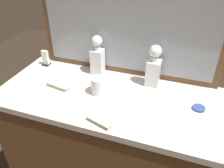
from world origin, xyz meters
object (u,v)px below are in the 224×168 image
at_px(crystal_tumbler_far_right, 99,86).
at_px(porcelain_dish, 199,108).
at_px(crystal_decanter_front, 98,59).
at_px(silver_brush_far_left, 59,85).
at_px(crystal_decanter_right, 153,70).
at_px(silver_brush_right, 101,120).
at_px(napkin_holder, 46,59).

bearing_deg(crystal_tumbler_far_right, porcelain_dish, 3.30).
relative_size(crystal_decanter_front, silver_brush_far_left, 1.69).
distance_m(crystal_decanter_right, porcelain_dish, 0.34).
relative_size(silver_brush_right, porcelain_dish, 2.22).
height_order(crystal_decanter_front, porcelain_dish, crystal_decanter_front).
relative_size(crystal_decanter_right, silver_brush_far_left, 1.68).
distance_m(crystal_decanter_front, crystal_tumbler_far_right, 0.24).
distance_m(crystal_decanter_right, silver_brush_right, 0.47).
height_order(crystal_decanter_right, porcelain_dish, crystal_decanter_right).
height_order(silver_brush_right, napkin_holder, napkin_holder).
relative_size(crystal_decanter_right, napkin_holder, 2.40).
bearing_deg(crystal_tumbler_far_right, silver_brush_right, -66.04).
xyz_separation_m(crystal_decanter_right, silver_brush_right, (-0.17, -0.43, -0.09)).
relative_size(crystal_tumbler_far_right, porcelain_dish, 1.49).
relative_size(crystal_tumbler_far_right, silver_brush_far_left, 0.65).
bearing_deg(porcelain_dish, crystal_tumbler_far_right, -176.70).
bearing_deg(napkin_holder, silver_brush_right, -36.14).
bearing_deg(silver_brush_far_left, napkin_holder, 136.04).
xyz_separation_m(crystal_decanter_right, silver_brush_far_left, (-0.53, -0.22, -0.09)).
bearing_deg(napkin_holder, crystal_decanter_front, 2.77).
xyz_separation_m(silver_brush_far_left, silver_brush_right, (0.36, -0.21, 0.00)).
height_order(crystal_tumbler_far_right, napkin_holder, napkin_holder).
distance_m(silver_brush_far_left, porcelain_dish, 0.82).
distance_m(crystal_decanter_front, silver_brush_right, 0.50).
height_order(crystal_decanter_right, silver_brush_right, crystal_decanter_right).
height_order(silver_brush_far_left, napkin_holder, napkin_holder).
relative_size(crystal_decanter_front, napkin_holder, 2.40).
distance_m(crystal_decanter_right, napkin_holder, 0.77).
xyz_separation_m(porcelain_dish, napkin_holder, (-1.05, 0.16, 0.04)).
height_order(crystal_tumbler_far_right, silver_brush_far_left, crystal_tumbler_far_right).
relative_size(crystal_decanter_right, crystal_tumbler_far_right, 2.61).
bearing_deg(silver_brush_far_left, crystal_decanter_right, 22.51).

